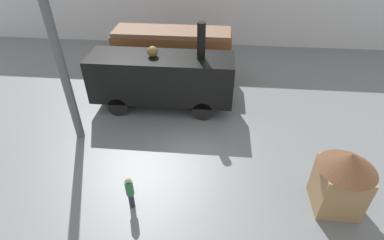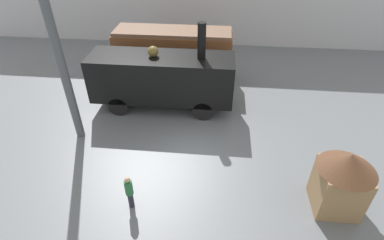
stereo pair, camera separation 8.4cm
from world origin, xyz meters
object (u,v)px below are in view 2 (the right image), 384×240
Objects in this scene: steam_locomotive at (162,77)px; visitor_person at (129,191)px; ticket_kiosk at (342,179)px; passenger_coach_wooden at (173,50)px.

steam_locomotive is 8.06m from visitor_person.
steam_locomotive is 11.22m from ticket_kiosk.
visitor_person is 8.80m from ticket_kiosk.
ticket_kiosk is (8.61, -11.09, -0.58)m from passenger_coach_wooden.
ticket_kiosk is (8.69, -7.08, -0.49)m from steam_locomotive.
passenger_coach_wooden is at bearing 88.79° from steam_locomotive.
steam_locomotive reaches higher than ticket_kiosk.
steam_locomotive is 2.90× the size of ticket_kiosk.
steam_locomotive reaches higher than passenger_coach_wooden.
visitor_person is (-0.12, -11.99, -1.29)m from passenger_coach_wooden.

